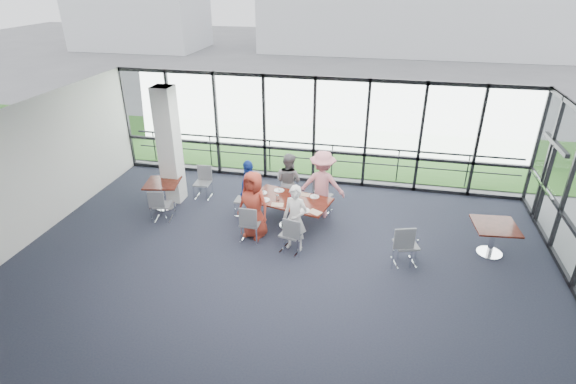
% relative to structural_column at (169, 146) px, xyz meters
% --- Properties ---
extents(floor, '(12.00, 10.00, 0.02)m').
position_rel_structural_column_xyz_m(floor, '(3.60, -3.00, -1.61)').
color(floor, '#202333').
rests_on(floor, ground).
extents(ceiling, '(12.00, 10.00, 0.04)m').
position_rel_structural_column_xyz_m(ceiling, '(3.60, -3.00, 1.60)').
color(ceiling, white).
rests_on(ceiling, ground).
extents(wall_left, '(0.10, 10.00, 3.20)m').
position_rel_structural_column_xyz_m(wall_left, '(-2.40, -3.00, 0.00)').
color(wall_left, silver).
rests_on(wall_left, ground).
extents(curtain_wall_back, '(12.00, 0.10, 3.20)m').
position_rel_structural_column_xyz_m(curtain_wall_back, '(3.60, 2.00, 0.00)').
color(curtain_wall_back, white).
rests_on(curtain_wall_back, ground).
extents(exit_door, '(0.12, 1.60, 2.10)m').
position_rel_structural_column_xyz_m(exit_door, '(9.60, 0.75, -0.55)').
color(exit_door, black).
rests_on(exit_door, ground).
extents(structural_column, '(0.50, 0.50, 3.20)m').
position_rel_structural_column_xyz_m(structural_column, '(0.00, 0.00, 0.00)').
color(structural_column, white).
rests_on(structural_column, ground).
extents(apron, '(80.00, 70.00, 0.02)m').
position_rel_structural_column_xyz_m(apron, '(3.60, 7.00, -1.62)').
color(apron, slate).
rests_on(apron, ground).
extents(grass_strip, '(80.00, 5.00, 0.01)m').
position_rel_structural_column_xyz_m(grass_strip, '(3.60, 5.00, -1.59)').
color(grass_strip, '#2B621E').
rests_on(grass_strip, ground).
extents(hangar_main, '(24.00, 10.00, 6.00)m').
position_rel_structural_column_xyz_m(hangar_main, '(7.60, 29.00, 1.40)').
color(hangar_main, silver).
rests_on(hangar_main, ground).
extents(hangar_aux, '(10.00, 6.00, 4.00)m').
position_rel_structural_column_xyz_m(hangar_aux, '(-14.40, 25.00, 0.40)').
color(hangar_aux, silver).
rests_on(hangar_aux, ground).
extents(guard_rail, '(12.00, 0.06, 0.06)m').
position_rel_structural_column_xyz_m(guard_rail, '(3.60, 2.60, -1.10)').
color(guard_rail, '#2D2D33').
rests_on(guard_rail, ground).
extents(main_table, '(2.11, 1.47, 0.75)m').
position_rel_structural_column_xyz_m(main_table, '(3.48, -0.77, -0.97)').
color(main_table, '#35110A').
rests_on(main_table, ground).
extents(side_table_left, '(1.01, 1.01, 0.75)m').
position_rel_structural_column_xyz_m(side_table_left, '(-0.07, -0.51, -0.97)').
color(side_table_left, '#35110A').
rests_on(side_table_left, ground).
extents(side_table_right, '(1.01, 1.01, 0.75)m').
position_rel_structural_column_xyz_m(side_table_right, '(8.18, -1.03, -0.96)').
color(side_table_right, '#35110A').
rests_on(side_table_right, ground).
extents(diner_near_left, '(0.94, 0.76, 1.68)m').
position_rel_structural_column_xyz_m(diner_near_left, '(2.72, -1.39, -0.76)').
color(diner_near_left, '#AB3726').
rests_on(diner_near_left, ground).
extents(diner_near_right, '(0.65, 0.53, 1.59)m').
position_rel_structural_column_xyz_m(diner_near_right, '(3.79, -1.74, -0.81)').
color(diner_near_right, silver).
rests_on(diner_near_right, ground).
extents(diner_far_left, '(0.89, 0.74, 1.57)m').
position_rel_structural_column_xyz_m(diner_far_left, '(3.22, 0.18, -0.81)').
color(diner_far_left, slate).
rests_on(diner_far_left, ground).
extents(diner_far_right, '(1.18, 0.63, 1.80)m').
position_rel_structural_column_xyz_m(diner_far_right, '(4.16, -0.06, -0.70)').
color(diner_far_right, pink).
rests_on(diner_far_right, ground).
extents(diner_end, '(0.65, 0.98, 1.55)m').
position_rel_structural_column_xyz_m(diner_end, '(2.32, -0.42, -0.82)').
color(diner_end, '#1B3EA7').
rests_on(diner_end, ground).
extents(chair_main_nl, '(0.46, 0.46, 0.92)m').
position_rel_structural_column_xyz_m(chair_main_nl, '(2.69, -1.60, -1.14)').
color(chair_main_nl, slate).
rests_on(chair_main_nl, ground).
extents(chair_main_nr, '(0.53, 0.53, 0.90)m').
position_rel_structural_column_xyz_m(chair_main_nr, '(3.72, -1.87, -1.15)').
color(chair_main_nr, slate).
rests_on(chair_main_nr, ground).
extents(chair_main_fl, '(0.54, 0.54, 0.83)m').
position_rel_structural_column_xyz_m(chair_main_fl, '(3.17, 0.35, -1.18)').
color(chair_main_fl, slate).
rests_on(chair_main_fl, ground).
extents(chair_main_fr, '(0.60, 0.60, 0.97)m').
position_rel_structural_column_xyz_m(chair_main_fr, '(4.14, 0.10, -1.12)').
color(chair_main_fr, slate).
rests_on(chair_main_fr, ground).
extents(chair_main_end, '(0.42, 0.42, 0.85)m').
position_rel_structural_column_xyz_m(chair_main_end, '(2.15, -0.43, -1.18)').
color(chair_main_end, slate).
rests_on(chair_main_end, ground).
extents(chair_spare_la, '(0.50, 0.50, 0.86)m').
position_rel_structural_column_xyz_m(chair_spare_la, '(0.20, -1.14, -1.17)').
color(chair_spare_la, slate).
rests_on(chair_spare_la, ground).
extents(chair_spare_lb, '(0.45, 0.45, 0.89)m').
position_rel_structural_column_xyz_m(chair_spare_lb, '(0.73, 0.26, -1.16)').
color(chair_spare_lb, slate).
rests_on(chair_spare_lb, ground).
extents(chair_spare_r, '(0.60, 0.60, 0.97)m').
position_rel_structural_column_xyz_m(chair_spare_r, '(6.26, -1.83, -1.11)').
color(chair_spare_r, slate).
rests_on(chair_spare_r, ground).
extents(plate_nl, '(0.27, 0.27, 0.01)m').
position_rel_structural_column_xyz_m(plate_nl, '(2.86, -0.94, -0.84)').
color(plate_nl, white).
rests_on(plate_nl, main_table).
extents(plate_nr, '(0.27, 0.27, 0.01)m').
position_rel_structural_column_xyz_m(plate_nr, '(3.91, -1.27, -0.84)').
color(plate_nr, white).
rests_on(plate_nr, main_table).
extents(plate_fl, '(0.26, 0.26, 0.01)m').
position_rel_structural_column_xyz_m(plate_fl, '(3.09, -0.34, -0.84)').
color(plate_fl, white).
rests_on(plate_fl, main_table).
extents(plate_fr, '(0.24, 0.24, 0.01)m').
position_rel_structural_column_xyz_m(plate_fr, '(4.03, -0.50, -0.84)').
color(plate_fr, white).
rests_on(plate_fr, main_table).
extents(plate_end, '(0.25, 0.25, 0.01)m').
position_rel_structural_column_xyz_m(plate_end, '(2.70, -0.57, -0.84)').
color(plate_end, white).
rests_on(plate_end, main_table).
extents(tumbler_a, '(0.07, 0.07, 0.15)m').
position_rel_structural_column_xyz_m(tumbler_a, '(3.18, -0.89, -0.78)').
color(tumbler_a, white).
rests_on(tumbler_a, main_table).
extents(tumbler_b, '(0.07, 0.07, 0.14)m').
position_rel_structural_column_xyz_m(tumbler_b, '(3.69, -1.05, -0.78)').
color(tumbler_b, white).
rests_on(tumbler_b, main_table).
extents(tumbler_c, '(0.07, 0.07, 0.13)m').
position_rel_structural_column_xyz_m(tumbler_c, '(3.57, -0.58, -0.78)').
color(tumbler_c, white).
rests_on(tumbler_c, main_table).
extents(tumbler_d, '(0.07, 0.07, 0.15)m').
position_rel_structural_column_xyz_m(tumbler_d, '(2.75, -0.70, -0.78)').
color(tumbler_d, white).
rests_on(tumbler_d, main_table).
extents(menu_a, '(0.32, 0.24, 0.00)m').
position_rel_structural_column_xyz_m(menu_a, '(3.22, -1.11, -0.85)').
color(menu_a, silver).
rests_on(menu_a, main_table).
extents(menu_b, '(0.37, 0.34, 0.00)m').
position_rel_structural_column_xyz_m(menu_b, '(4.17, -1.28, -0.85)').
color(menu_b, silver).
rests_on(menu_b, main_table).
extents(menu_c, '(0.30, 0.23, 0.00)m').
position_rel_structural_column_xyz_m(menu_c, '(3.76, -0.43, -0.85)').
color(menu_c, silver).
rests_on(menu_c, main_table).
extents(condiment_caddy, '(0.10, 0.07, 0.04)m').
position_rel_structural_column_xyz_m(condiment_caddy, '(3.58, -0.72, -0.83)').
color(condiment_caddy, black).
rests_on(condiment_caddy, main_table).
extents(ketchup_bottle, '(0.06, 0.06, 0.18)m').
position_rel_structural_column_xyz_m(ketchup_bottle, '(3.47, -0.72, -0.76)').
color(ketchup_bottle, '#A91A2D').
rests_on(ketchup_bottle, main_table).
extents(green_bottle, '(0.05, 0.05, 0.20)m').
position_rel_structural_column_xyz_m(green_bottle, '(3.60, -0.79, -0.75)').
color(green_bottle, '#207323').
rests_on(green_bottle, main_table).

